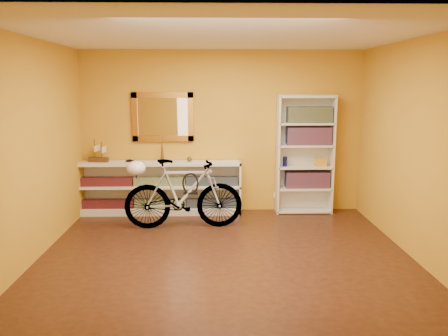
{
  "coord_description": "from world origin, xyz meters",
  "views": [
    {
      "loc": [
        -0.13,
        -5.21,
        2.04
      ],
      "look_at": [
        0.0,
        0.7,
        0.95
      ],
      "focal_mm": 35.83,
      "sensor_mm": 36.0,
      "label": 1
    }
  ],
  "objects_px": {
    "console_unit": "(160,188)",
    "bicycle": "(183,194)",
    "helmet": "(136,168)",
    "bookcase": "(305,155)"
  },
  "relations": [
    {
      "from": "console_unit",
      "to": "helmet",
      "type": "xyz_separation_m",
      "value": [
        -0.23,
        -0.8,
        0.47
      ]
    },
    {
      "from": "bookcase",
      "to": "bicycle",
      "type": "xyz_separation_m",
      "value": [
        -1.9,
        -0.79,
        -0.44
      ]
    },
    {
      "from": "console_unit",
      "to": "bicycle",
      "type": "xyz_separation_m",
      "value": [
        0.43,
        -0.76,
        0.08
      ]
    },
    {
      "from": "console_unit",
      "to": "bookcase",
      "type": "relative_size",
      "value": 1.37
    },
    {
      "from": "helmet",
      "to": "console_unit",
      "type": "bearing_deg",
      "value": 73.84
    },
    {
      "from": "console_unit",
      "to": "bicycle",
      "type": "height_order",
      "value": "bicycle"
    },
    {
      "from": "bicycle",
      "to": "helmet",
      "type": "relative_size",
      "value": 6.39
    },
    {
      "from": "console_unit",
      "to": "bookcase",
      "type": "distance_m",
      "value": 2.39
    },
    {
      "from": "console_unit",
      "to": "bookcase",
      "type": "xyz_separation_m",
      "value": [
        2.33,
        0.03,
        0.52
      ]
    },
    {
      "from": "bookcase",
      "to": "helmet",
      "type": "relative_size",
      "value": 7.01
    }
  ]
}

